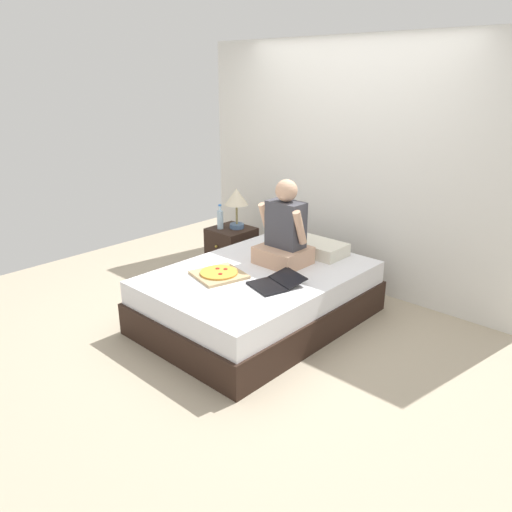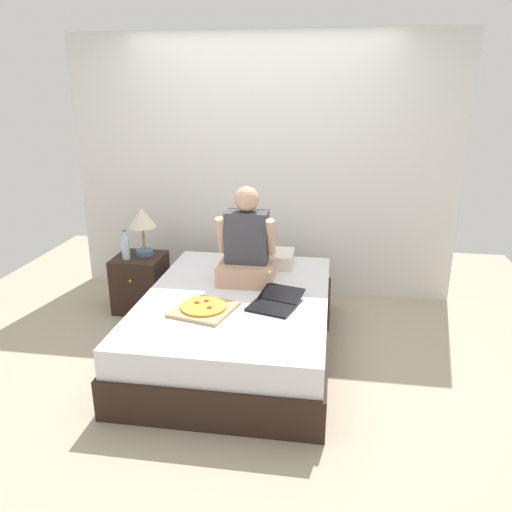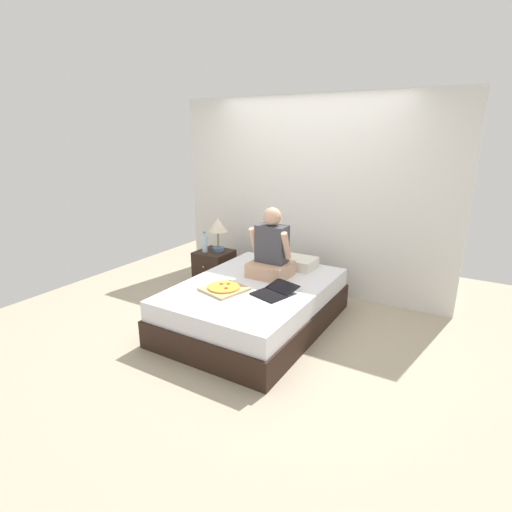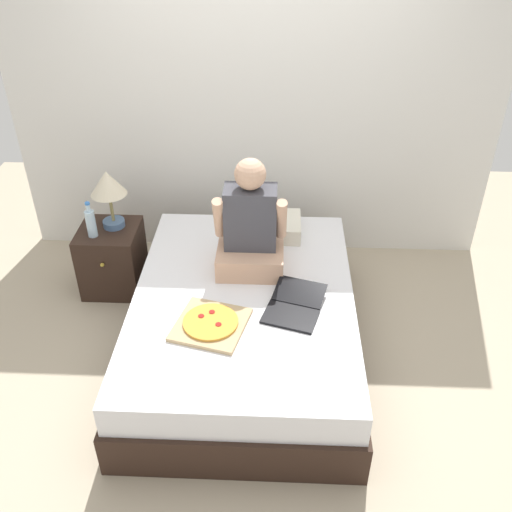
{
  "view_description": "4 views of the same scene",
  "coord_description": "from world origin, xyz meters",
  "px_view_note": "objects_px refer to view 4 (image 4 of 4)",
  "views": [
    {
      "loc": [
        2.79,
        -3.03,
        2.14
      ],
      "look_at": [
        0.04,
        -0.08,
        0.67
      ],
      "focal_mm": 35.0,
      "sensor_mm": 36.0,
      "label": 1
    },
    {
      "loc": [
        0.69,
        -3.47,
        2.01
      ],
      "look_at": [
        0.15,
        0.02,
        0.81
      ],
      "focal_mm": 35.0,
      "sensor_mm": 36.0,
      "label": 2
    },
    {
      "loc": [
        2.08,
        -3.43,
        2.05
      ],
      "look_at": [
        0.0,
        0.03,
        0.8
      ],
      "focal_mm": 28.0,
      "sensor_mm": 36.0,
      "label": 3
    },
    {
      "loc": [
        0.2,
        -2.85,
        2.74
      ],
      "look_at": [
        0.08,
        -0.06,
        0.82
      ],
      "focal_mm": 40.0,
      "sensor_mm": 36.0,
      "label": 4
    }
  ],
  "objects_px": {
    "nightstand_left": "(112,258)",
    "pizza_box": "(211,324)",
    "person_seated": "(250,229)",
    "laptop": "(293,308)",
    "bed": "(244,323)",
    "lamp_on_left_nightstand": "(108,187)",
    "water_bottle": "(91,223)"
  },
  "relations": [
    {
      "from": "water_bottle",
      "to": "pizza_box",
      "type": "distance_m",
      "value": 1.33
    },
    {
      "from": "nightstand_left",
      "to": "laptop",
      "type": "bearing_deg",
      "value": -31.64
    },
    {
      "from": "person_seated",
      "to": "lamp_on_left_nightstand",
      "type": "bearing_deg",
      "value": 157.92
    },
    {
      "from": "lamp_on_left_nightstand",
      "to": "water_bottle",
      "type": "xyz_separation_m",
      "value": [
        -0.12,
        -0.14,
        -0.22
      ]
    },
    {
      "from": "nightstand_left",
      "to": "laptop",
      "type": "height_order",
      "value": "laptop"
    },
    {
      "from": "nightstand_left",
      "to": "laptop",
      "type": "distance_m",
      "value": 1.63
    },
    {
      "from": "lamp_on_left_nightstand",
      "to": "laptop",
      "type": "xyz_separation_m",
      "value": [
        1.33,
        -0.89,
        -0.33
      ]
    },
    {
      "from": "water_bottle",
      "to": "laptop",
      "type": "distance_m",
      "value": 1.64
    },
    {
      "from": "bed",
      "to": "laptop",
      "type": "relative_size",
      "value": 4.13
    },
    {
      "from": "lamp_on_left_nightstand",
      "to": "pizza_box",
      "type": "relative_size",
      "value": 0.92
    },
    {
      "from": "water_bottle",
      "to": "person_seated",
      "type": "relative_size",
      "value": 0.35
    },
    {
      "from": "laptop",
      "to": "bed",
      "type": "bearing_deg",
      "value": 153.26
    },
    {
      "from": "lamp_on_left_nightstand",
      "to": "water_bottle",
      "type": "height_order",
      "value": "lamp_on_left_nightstand"
    },
    {
      "from": "person_seated",
      "to": "laptop",
      "type": "xyz_separation_m",
      "value": [
        0.29,
        -0.47,
        -0.27
      ]
    },
    {
      "from": "nightstand_left",
      "to": "pizza_box",
      "type": "bearing_deg",
      "value": -48.86
    },
    {
      "from": "person_seated",
      "to": "pizza_box",
      "type": "distance_m",
      "value": 0.72
    },
    {
      "from": "bed",
      "to": "water_bottle",
      "type": "xyz_separation_m",
      "value": [
        -1.13,
        0.59,
        0.39
      ]
    },
    {
      "from": "bed",
      "to": "nightstand_left",
      "type": "distance_m",
      "value": 1.26
    },
    {
      "from": "lamp_on_left_nightstand",
      "to": "person_seated",
      "type": "xyz_separation_m",
      "value": [
        1.04,
        -0.42,
        -0.07
      ]
    },
    {
      "from": "water_bottle",
      "to": "pizza_box",
      "type": "bearing_deg",
      "value": -43.69
    },
    {
      "from": "bed",
      "to": "person_seated",
      "type": "bearing_deg",
      "value": 84.73
    },
    {
      "from": "bed",
      "to": "person_seated",
      "type": "relative_size",
      "value": 2.58
    },
    {
      "from": "bed",
      "to": "lamp_on_left_nightstand",
      "type": "relative_size",
      "value": 4.48
    },
    {
      "from": "lamp_on_left_nightstand",
      "to": "laptop",
      "type": "distance_m",
      "value": 1.63
    },
    {
      "from": "bed",
      "to": "lamp_on_left_nightstand",
      "type": "bearing_deg",
      "value": 144.07
    },
    {
      "from": "lamp_on_left_nightstand",
      "to": "person_seated",
      "type": "relative_size",
      "value": 0.58
    },
    {
      "from": "lamp_on_left_nightstand",
      "to": "pizza_box",
      "type": "bearing_deg",
      "value": -51.54
    },
    {
      "from": "laptop",
      "to": "pizza_box",
      "type": "height_order",
      "value": "laptop"
    },
    {
      "from": "nightstand_left",
      "to": "person_seated",
      "type": "bearing_deg",
      "value": -19.0
    },
    {
      "from": "nightstand_left",
      "to": "water_bottle",
      "type": "xyz_separation_m",
      "value": [
        -0.08,
        -0.09,
        0.37
      ]
    },
    {
      "from": "bed",
      "to": "laptop",
      "type": "bearing_deg",
      "value": -26.74
    },
    {
      "from": "pizza_box",
      "to": "person_seated",
      "type": "bearing_deg",
      "value": 72.14
    }
  ]
}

